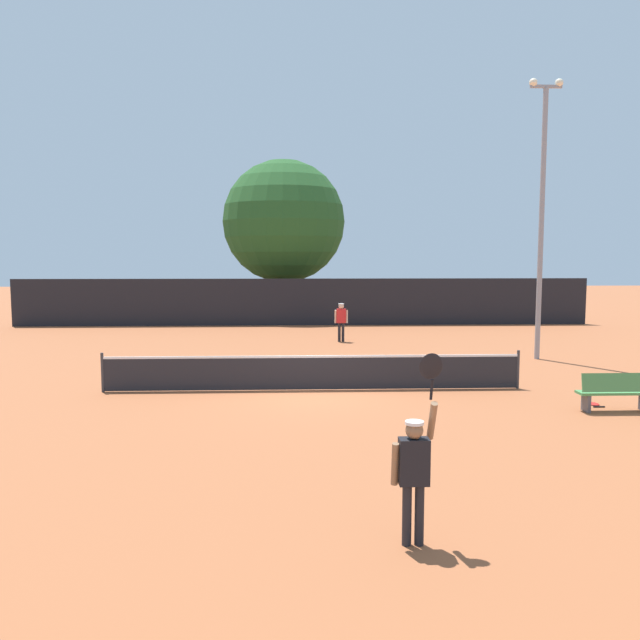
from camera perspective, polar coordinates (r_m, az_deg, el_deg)
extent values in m
plane|color=#9E5633|center=(17.61, -0.63, -6.28)|extent=(120.00, 120.00, 0.00)
cube|color=#232328|center=(17.51, -0.63, -4.76)|extent=(11.38, 0.03, 0.91)
cube|color=white|center=(17.44, -0.64, -3.29)|extent=(11.38, 0.04, 0.06)
cylinder|color=#333338|center=(18.25, -18.85, -4.45)|extent=(0.08, 0.08, 1.07)
cylinder|color=#333338|center=(18.56, 17.26, -4.23)|extent=(0.08, 0.08, 1.07)
cube|color=black|center=(33.75, -1.46, 1.62)|extent=(30.38, 0.12, 2.47)
cube|color=black|center=(8.31, 8.38, -12.39)|extent=(0.38, 0.22, 0.59)
sphere|color=#8C6647|center=(8.19, 8.43, -9.71)|extent=(0.23, 0.23, 0.23)
cylinder|color=white|center=(8.16, 8.44, -9.07)|extent=(0.24, 0.24, 0.04)
cylinder|color=black|center=(8.53, 7.76, -16.85)|extent=(0.12, 0.12, 0.80)
cylinder|color=black|center=(8.56, 8.86, -16.79)|extent=(0.12, 0.12, 0.80)
cylinder|color=#8C6647|center=(8.27, 6.71, -12.66)|extent=(0.09, 0.17, 0.56)
cylinder|color=#8C6647|center=(8.29, 9.98, -8.86)|extent=(0.09, 0.32, 0.54)
cylinder|color=black|center=(8.26, 9.94, -6.14)|extent=(0.04, 0.11, 0.28)
ellipsoid|color=black|center=(8.26, 9.88, -4.09)|extent=(0.30, 0.13, 0.36)
cube|color=red|center=(27.26, 1.91, 0.38)|extent=(0.38, 0.22, 0.60)
sphere|color=beige|center=(27.23, 1.91, 1.24)|extent=(0.23, 0.23, 0.23)
cylinder|color=white|center=(27.22, 1.91, 1.44)|extent=(0.24, 0.24, 0.04)
cylinder|color=black|center=(27.33, 1.73, -1.10)|extent=(0.12, 0.12, 0.81)
cylinder|color=black|center=(27.35, 2.07, -1.10)|extent=(0.12, 0.12, 0.81)
cylinder|color=beige|center=(27.25, 1.40, 0.31)|extent=(0.09, 0.17, 0.57)
cylinder|color=beige|center=(27.29, 2.41, 0.31)|extent=(0.09, 0.16, 0.57)
sphere|color=#CCE033|center=(19.89, 0.35, -4.78)|extent=(0.07, 0.07, 0.07)
cylinder|color=black|center=(17.04, 23.66, -7.11)|extent=(0.28, 0.04, 0.04)
ellipsoid|color=red|center=(17.32, 23.19, -6.89)|extent=(0.28, 0.36, 0.04)
cube|color=#478C4C|center=(16.71, 24.88, -5.90)|extent=(1.80, 0.40, 0.06)
cube|color=#478C4C|center=(16.50, 25.21, -5.07)|extent=(1.80, 0.12, 0.44)
cube|color=#4C4C51|center=(16.45, 22.67, -6.79)|extent=(0.08, 0.36, 0.45)
cylinder|color=gray|center=(23.87, 19.16, 7.91)|extent=(0.18, 0.18, 9.40)
cube|color=gray|center=(24.54, 19.54, 19.06)|extent=(1.10, 0.10, 0.10)
sphere|color=#F2EDCC|center=(24.42, 18.51, 19.48)|extent=(0.28, 0.28, 0.28)
sphere|color=#F2EDCC|center=(24.74, 20.58, 19.23)|extent=(0.28, 0.28, 0.28)
cylinder|color=brown|center=(38.04, -3.22, 2.47)|extent=(0.56, 0.56, 2.99)
sphere|color=#235123|center=(38.03, -3.25, 8.79)|extent=(7.18, 7.18, 7.18)
cube|color=white|center=(43.08, -12.62, 1.53)|extent=(2.12, 4.29, 0.90)
cube|color=#2D333D|center=(42.74, -12.71, 2.53)|extent=(1.81, 2.29, 0.64)
cylinder|color=black|center=(44.63, -13.37, 1.27)|extent=(0.22, 0.60, 0.60)
cylinder|color=black|center=(44.34, -11.21, 1.29)|extent=(0.22, 0.60, 0.60)
cylinder|color=black|center=(41.90, -14.10, 0.97)|extent=(0.22, 0.60, 0.60)
cylinder|color=black|center=(41.58, -11.80, 0.99)|extent=(0.22, 0.60, 0.60)
cube|color=red|center=(39.69, -6.70, 1.28)|extent=(2.17, 4.31, 0.90)
cube|color=#2D333D|center=(39.34, -6.75, 2.37)|extent=(1.84, 2.30, 0.64)
cylinder|color=black|center=(41.18, -7.73, 1.01)|extent=(0.22, 0.60, 0.60)
cylinder|color=black|center=(41.06, -5.37, 1.03)|extent=(0.22, 0.60, 0.60)
cylinder|color=black|center=(38.41, -8.12, 0.67)|extent=(0.22, 0.60, 0.60)
cylinder|color=black|center=(38.27, -5.59, 0.68)|extent=(0.22, 0.60, 0.60)
cube|color=#B7B7BC|center=(42.48, 11.42, 1.50)|extent=(2.27, 4.36, 0.90)
cube|color=#2D333D|center=(42.14, 11.53, 2.51)|extent=(1.89, 2.35, 0.64)
cylinder|color=black|center=(43.67, 9.89, 1.25)|extent=(0.22, 0.60, 0.60)
cylinder|color=black|center=(44.06, 12.05, 1.25)|extent=(0.22, 0.60, 0.60)
cylinder|color=black|center=(40.95, 10.71, 0.94)|extent=(0.22, 0.60, 0.60)
cylinder|color=black|center=(41.37, 13.01, 0.94)|extent=(0.22, 0.60, 0.60)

